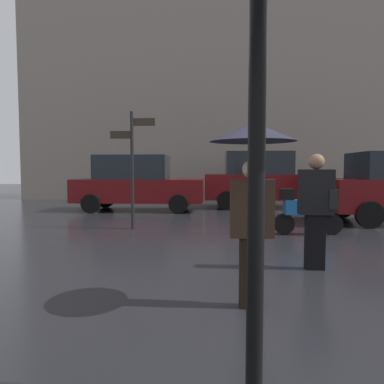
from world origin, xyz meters
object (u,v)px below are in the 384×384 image
(parked_scooter, at_px, (306,209))
(street_signpost, at_px, (132,158))
(parked_car_left, at_px, (262,180))
(parked_car_right, at_px, (137,183))
(pedestrian_with_umbrella, at_px, (252,166))
(pedestrian_with_bag, at_px, (317,204))

(parked_scooter, xyz_separation_m, street_signpost, (-3.97, 0.56, 1.15))
(parked_car_left, xyz_separation_m, parked_car_right, (-4.43, -1.20, -0.08))
(pedestrian_with_umbrella, distance_m, street_signpost, 5.34)
(pedestrian_with_umbrella, xyz_separation_m, street_signpost, (-2.32, 4.81, 0.23))
(pedestrian_with_bag, distance_m, parked_car_left, 8.27)
(pedestrian_with_bag, height_order, street_signpost, street_signpost)
(pedestrian_with_bag, xyz_separation_m, parked_car_right, (-4.08, 7.07, 0.01))
(pedestrian_with_bag, height_order, parked_car_right, parked_car_right)
(parked_car_left, distance_m, street_signpost, 6.25)
(pedestrian_with_umbrella, height_order, parked_scooter, pedestrian_with_umbrella)
(pedestrian_with_umbrella, bearing_deg, parked_scooter, 80.71)
(pedestrian_with_bag, relative_size, parked_scooter, 1.11)
(parked_scooter, relative_size, parked_car_left, 0.35)
(parked_scooter, bearing_deg, pedestrian_with_umbrella, -118.77)
(parked_car_left, bearing_deg, street_signpost, 52.76)
(parked_car_left, height_order, street_signpost, street_signpost)
(pedestrian_with_umbrella, distance_m, parked_car_right, 9.08)
(pedestrian_with_umbrella, distance_m, parked_scooter, 4.65)
(pedestrian_with_bag, bearing_deg, parked_scooter, -129.58)
(parked_scooter, xyz_separation_m, parked_car_right, (-4.65, 4.31, 0.40))
(parked_car_right, xyz_separation_m, street_signpost, (0.68, -3.75, 0.75))
(pedestrian_with_bag, height_order, parked_scooter, pedestrian_with_bag)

